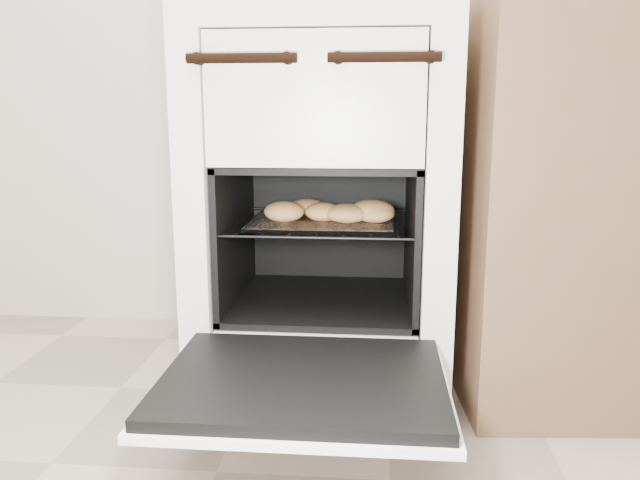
{
  "coord_description": "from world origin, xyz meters",
  "views": [
    {
      "loc": [
        0.29,
        -0.37,
        0.68
      ],
      "look_at": [
        0.17,
        1.03,
        0.39
      ],
      "focal_mm": 35.0,
      "sensor_mm": 36.0,
      "label": 1
    }
  ],
  "objects": [
    {
      "name": "stove",
      "position": [
        0.17,
        1.17,
        0.44
      ],
      "size": [
        0.59,
        0.65,
        0.9
      ],
      "color": "white",
      "rests_on": "ground"
    },
    {
      "name": "oven_door",
      "position": [
        0.17,
        0.68,
        0.2
      ],
      "size": [
        0.53,
        0.41,
        0.04
      ],
      "color": "black",
      "rests_on": "stove"
    },
    {
      "name": "oven_rack",
      "position": [
        0.17,
        1.11,
        0.42
      ],
      "size": [
        0.43,
        0.41,
        0.01
      ],
      "color": "black",
      "rests_on": "stove"
    },
    {
      "name": "foil_sheet",
      "position": [
        0.17,
        1.09,
        0.43
      ],
      "size": [
        0.33,
        0.29,
        0.01
      ],
      "primitive_type": "cube",
      "color": "white",
      "rests_on": "oven_rack"
    },
    {
      "name": "baked_rolls",
      "position": [
        0.21,
        1.07,
        0.45
      ],
      "size": [
        0.34,
        0.24,
        0.05
      ],
      "color": "tan",
      "rests_on": "foil_sheet"
    }
  ]
}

